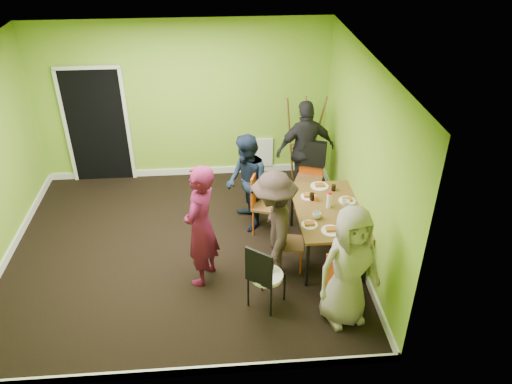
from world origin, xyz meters
TOP-DOWN VIEW (x-y plane):
  - ground at (0.00, 0.00)m, footprint 5.00×5.00m
  - room_walls at (-0.02, 0.04)m, footprint 5.04×4.54m
  - dining_table at (2.05, -0.23)m, footprint 0.90×1.50m
  - chair_left_far at (1.18, 0.40)m, footprint 0.51×0.51m
  - chair_left_near at (1.43, -0.49)m, footprint 0.43×0.43m
  - chair_back_end at (2.06, 1.19)m, footprint 0.58×0.63m
  - chair_front_end at (1.98, -1.32)m, footprint 0.45×0.45m
  - chair_bentwood at (1.06, -1.25)m, footprint 0.51×0.52m
  - easel at (2.01, 1.70)m, footprint 0.68×0.64m
  - plate_near_left at (1.83, 0.10)m, footprint 0.22×0.22m
  - plate_near_right at (1.72, -0.59)m, footprint 0.22×0.22m
  - plate_far_back at (2.04, 0.37)m, footprint 0.27×0.27m
  - plate_far_front at (1.98, -0.75)m, footprint 0.26×0.26m
  - plate_wall_back at (2.36, -0.06)m, footprint 0.25×0.25m
  - plate_wall_front at (2.32, -0.48)m, footprint 0.23×0.23m
  - thermos at (2.06, -0.19)m, footprint 0.07×0.07m
  - blue_bottle at (2.35, -0.59)m, footprint 0.08×0.08m
  - orange_bottle at (1.91, -0.02)m, footprint 0.04×0.04m
  - glass_mid at (1.86, 0.02)m, footprint 0.07×0.07m
  - glass_back at (2.22, 0.24)m, footprint 0.07×0.07m
  - glass_front at (2.20, -0.74)m, footprint 0.07×0.07m
  - cup_a at (1.85, -0.44)m, footprint 0.12×0.12m
  - cup_b at (2.29, -0.20)m, footprint 0.11×0.11m
  - person_standing at (0.31, -0.66)m, footprint 0.62×0.74m
  - person_left_far at (0.97, 0.55)m, footprint 0.72×0.84m
  - person_left_near at (1.24, -0.66)m, footprint 0.69×1.08m
  - person_back_end at (1.99, 1.38)m, footprint 1.06×0.61m
  - person_front_end at (2.02, -1.52)m, footprint 0.88×0.68m

SIDE VIEW (x-z plane):
  - ground at x=0.00m, z-range 0.00..0.00m
  - chair_left_near at x=1.43m, z-range 0.05..0.92m
  - chair_front_end at x=1.98m, z-range 0.05..0.93m
  - chair_bentwood at x=1.06m, z-range 0.05..1.00m
  - chair_left_far at x=1.18m, z-range 0.06..1.04m
  - dining_table at x=2.05m, z-range 0.32..1.07m
  - chair_back_end at x=2.06m, z-range 0.22..1.28m
  - plate_near_left at x=1.83m, z-range 0.75..0.76m
  - plate_near_right at x=1.72m, z-range 0.75..0.76m
  - plate_far_back at x=2.04m, z-range 0.75..0.76m
  - plate_far_front at x=1.98m, z-range 0.75..0.76m
  - plate_wall_back at x=2.36m, z-range 0.75..0.76m
  - plate_wall_front at x=2.32m, z-range 0.75..0.76m
  - person_left_far at x=0.97m, z-range 0.00..1.52m
  - person_left_near at x=1.24m, z-range 0.00..1.58m
  - orange_bottle at x=1.91m, z-range 0.75..0.84m
  - glass_back at x=2.22m, z-range 0.75..0.84m
  - cup_a at x=1.85m, z-range 0.75..0.84m
  - person_front_end at x=2.02m, z-range 0.00..1.60m
  - cup_b at x=2.29m, z-range 0.75..0.85m
  - glass_front at x=2.20m, z-range 0.75..0.85m
  - glass_mid at x=1.86m, z-range 0.75..0.86m
  - easel at x=2.01m, z-range -0.01..1.68m
  - blue_bottle at x=2.35m, z-range 0.75..0.94m
  - person_back_end at x=1.99m, z-range 0.00..1.70m
  - thermos at x=2.06m, z-range 0.75..0.97m
  - person_standing at x=0.31m, z-range 0.00..1.72m
  - room_walls at x=-0.02m, z-range -0.42..2.40m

